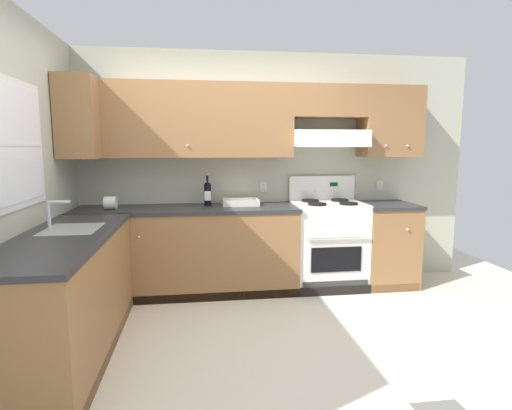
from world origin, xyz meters
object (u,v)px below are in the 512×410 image
object	(u,v)px
bowl	(240,203)
wine_bottle	(208,193)
paper_towel_roll	(110,203)
stove	(328,243)

from	to	relation	value
bowl	wine_bottle	bearing A→B (deg)	179.09
wine_bottle	paper_towel_roll	bearing A→B (deg)	-172.75
stove	paper_towel_roll	bearing A→B (deg)	-179.26
stove	wine_bottle	size ratio (longest dim) A/B	3.50
paper_towel_roll	bowl	bearing A→B (deg)	5.11
stove	wine_bottle	distance (m)	1.42
stove	bowl	distance (m)	1.06
stove	wine_bottle	xyz separation A→B (m)	(-1.30, 0.09, 0.57)
wine_bottle	bowl	distance (m)	0.37
stove	paper_towel_roll	distance (m)	2.32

